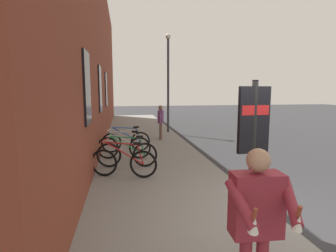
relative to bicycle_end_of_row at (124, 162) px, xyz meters
name	(u,v)px	position (x,y,z in m)	size (l,w,h in m)	color
ground	(216,149)	(3.35, -3.72, -0.51)	(60.00, 60.00, 0.00)	#2D2D30
sidewalk_pavement	(144,140)	(5.35, -0.97, -0.45)	(24.00, 3.50, 0.12)	gray
station_facade	(98,57)	(6.34, 1.08, 3.38)	(22.00, 0.65, 7.79)	brown
bicycle_end_of_row	(124,162)	(0.00, 0.00, 0.00)	(0.66, 1.71, 0.97)	black
bicycle_by_door	(127,154)	(0.91, -0.11, 0.00)	(0.48, 1.76, 0.97)	black
bicycle_mid_rack	(124,147)	(1.89, -0.02, 0.00)	(0.48, 1.76, 0.97)	black
bicycle_under_window	(126,141)	(2.87, -0.11, 0.00)	(0.48, 1.77, 0.97)	black
transit_info_sign	(253,129)	(-2.73, -2.12, 1.21)	(0.14, 0.56, 2.40)	black
pedestrian_near_bus	(161,119)	(5.16, -1.70, 0.56)	(0.58, 0.34, 1.56)	brown
tourist_with_hotdogs	(257,215)	(-4.53, -1.25, 0.66)	(0.59, 0.65, 1.69)	maroon
street_lamp	(168,75)	(7.32, -2.42, 2.67)	(0.28, 0.28, 5.15)	#333338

